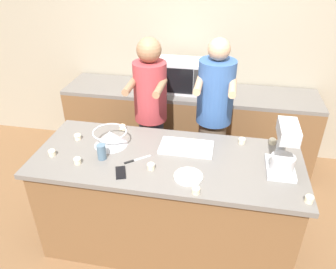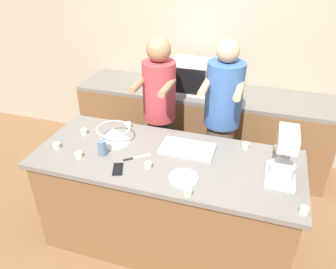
# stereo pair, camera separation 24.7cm
# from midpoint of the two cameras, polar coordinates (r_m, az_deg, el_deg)

# --- Properties ---
(ground_plane) EXTENTS (16.00, 16.00, 0.00)m
(ground_plane) POSITION_cam_midpoint_polar(r_m,az_deg,el_deg) (3.13, 2.12, -17.66)
(ground_plane) COLOR brown
(back_wall) EXTENTS (10.00, 0.06, 2.70)m
(back_wall) POSITION_cam_midpoint_polar(r_m,az_deg,el_deg) (3.84, 9.47, 15.38)
(back_wall) COLOR gray
(back_wall) RESTS_ON ground_plane
(island_counter) EXTENTS (2.07, 0.85, 0.90)m
(island_counter) POSITION_cam_midpoint_polar(r_m,az_deg,el_deg) (2.81, 2.30, -11.55)
(island_counter) COLOR brown
(island_counter) RESTS_ON ground_plane
(back_counter) EXTENTS (2.80, 0.60, 0.91)m
(back_counter) POSITION_cam_midpoint_polar(r_m,az_deg,el_deg) (3.86, 7.50, 1.15)
(back_counter) COLOR brown
(back_counter) RESTS_ON ground_plane
(person_left) EXTENTS (0.33, 0.50, 1.63)m
(person_left) POSITION_cam_midpoint_polar(r_m,az_deg,el_deg) (3.21, 0.70, 3.38)
(person_left) COLOR #33384C
(person_left) RESTS_ON ground_plane
(person_right) EXTENTS (0.35, 0.51, 1.65)m
(person_right) POSITION_cam_midpoint_polar(r_m,az_deg,el_deg) (3.11, 11.52, 1.80)
(person_right) COLOR brown
(person_right) RESTS_ON ground_plane
(stand_mixer) EXTENTS (0.20, 0.30, 0.38)m
(stand_mixer) POSITION_cam_midpoint_polar(r_m,az_deg,el_deg) (2.40, 22.34, -3.94)
(stand_mixer) COLOR #B2B7BC
(stand_mixer) RESTS_ON island_counter
(mixing_bowl) EXTENTS (0.28, 0.28, 0.13)m
(mixing_bowl) POSITION_cam_midpoint_polar(r_m,az_deg,el_deg) (2.71, -6.90, 0.00)
(mixing_bowl) COLOR #BCBCC1
(mixing_bowl) RESTS_ON island_counter
(baking_tray) EXTENTS (0.43, 0.24, 0.04)m
(baking_tray) POSITION_cam_midpoint_polar(r_m,az_deg,el_deg) (2.62, 6.11, -2.43)
(baking_tray) COLOR #BCBCC1
(baking_tray) RESTS_ON island_counter
(microwave_oven) EXTENTS (0.54, 0.35, 0.34)m
(microwave_oven) POSITION_cam_midpoint_polar(r_m,az_deg,el_deg) (3.60, 6.90, 9.97)
(microwave_oven) COLOR #B7B7BC
(microwave_oven) RESTS_ON back_counter
(cell_phone) EXTENTS (0.12, 0.16, 0.01)m
(cell_phone) POSITION_cam_midpoint_polar(r_m,az_deg,el_deg) (2.41, -5.84, -6.10)
(cell_phone) COLOR black
(cell_phone) RESTS_ON island_counter
(drinking_glass) EXTENTS (0.07, 0.07, 0.12)m
(drinking_glass) POSITION_cam_midpoint_polar(r_m,az_deg,el_deg) (2.56, -8.66, -2.36)
(drinking_glass) COLOR slate
(drinking_glass) RESTS_ON island_counter
(small_plate) EXTENTS (0.21, 0.21, 0.02)m
(small_plate) POSITION_cam_midpoint_polar(r_m,az_deg,el_deg) (2.32, 5.78, -7.63)
(small_plate) COLOR white
(small_plate) RESTS_ON island_counter
(knife) EXTENTS (0.18, 0.15, 0.01)m
(knife) POSITION_cam_midpoint_polar(r_m,az_deg,el_deg) (2.52, -2.97, -4.16)
(knife) COLOR #BCBCC1
(knife) RESTS_ON island_counter
(cupcake_0) EXTENTS (0.06, 0.06, 0.06)m
(cupcake_0) POSITION_cam_midpoint_polar(r_m,az_deg,el_deg) (2.18, 6.78, -9.97)
(cupcake_0) COLOR beige
(cupcake_0) RESTS_ON island_counter
(cupcake_1) EXTENTS (0.06, 0.06, 0.06)m
(cupcake_1) POSITION_cam_midpoint_polar(r_m,az_deg,el_deg) (2.40, -0.53, -5.35)
(cupcake_1) COLOR beige
(cupcake_1) RESTS_ON island_counter
(cupcake_2) EXTENTS (0.06, 0.06, 0.06)m
(cupcake_2) POSITION_cam_midpoint_polar(r_m,az_deg,el_deg) (2.78, 20.99, -2.22)
(cupcake_2) COLOR beige
(cupcake_2) RESTS_ON island_counter
(cupcake_3) EXTENTS (0.06, 0.06, 0.06)m
(cupcake_3) POSITION_cam_midpoint_polar(r_m,az_deg,el_deg) (2.88, -12.12, 0.50)
(cupcake_3) COLOR beige
(cupcake_3) RESTS_ON island_counter
(cupcake_4) EXTENTS (0.06, 0.06, 0.06)m
(cupcake_4) POSITION_cam_midpoint_polar(r_m,az_deg,el_deg) (2.26, 25.64, -11.85)
(cupcake_4) COLOR beige
(cupcake_4) RESTS_ON island_counter
(cupcake_5) EXTENTS (0.06, 0.06, 0.06)m
(cupcake_5) POSITION_cam_midpoint_polar(r_m,az_deg,el_deg) (2.92, -4.54, 1.68)
(cupcake_5) COLOR beige
(cupcake_5) RESTS_ON island_counter
(cupcake_6) EXTENTS (0.06, 0.06, 0.06)m
(cupcake_6) POSITION_cam_midpoint_polar(r_m,az_deg,el_deg) (2.58, -12.69, -3.46)
(cupcake_6) COLOR beige
(cupcake_6) RESTS_ON island_counter
(cupcake_7) EXTENTS (0.06, 0.06, 0.06)m
(cupcake_7) POSITION_cam_midpoint_polar(r_m,az_deg,el_deg) (2.73, 15.90, -1.83)
(cupcake_7) COLOR beige
(cupcake_7) RESTS_ON island_counter
(cupcake_8) EXTENTS (0.06, 0.06, 0.06)m
(cupcake_8) POSITION_cam_midpoint_polar(r_m,az_deg,el_deg) (2.73, -16.44, -1.85)
(cupcake_8) COLOR beige
(cupcake_8) RESTS_ON island_counter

